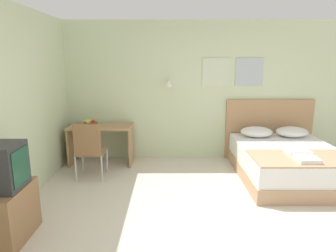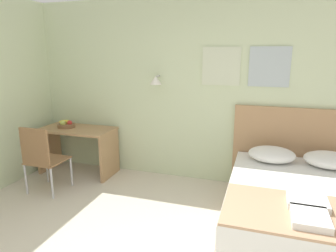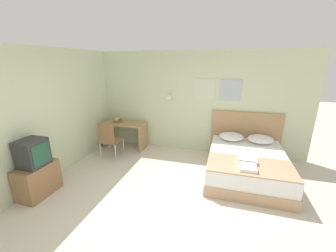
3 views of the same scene
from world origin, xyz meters
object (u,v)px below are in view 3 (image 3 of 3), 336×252
fruit_bowl (118,121)px  television (32,153)px  folded_towel_near_foot (247,160)px  tv_stand (38,180)px  folded_towel_mid_bed (248,167)px  throw_blanket (250,166)px  desk (125,130)px  bed (246,165)px  headboard (245,135)px  pillow_right (261,139)px  pillow_left (231,137)px  desk_chair (109,138)px

fruit_bowl → television: 2.51m
folded_towel_near_foot → tv_stand: folded_towel_near_foot is taller
folded_towel_near_foot → folded_towel_mid_bed: same height
throw_blanket → folded_towel_near_foot: bearing=105.7°
folded_towel_mid_bed → desk: 3.49m
throw_blanket → tv_stand: bearing=-162.4°
folded_towel_mid_bed → television: 3.81m
bed → throw_blanket: (0.00, -0.58, 0.28)m
headboard → pillow_right: bearing=-43.8°
pillow_left → desk_chair: bearing=-165.0°
bed → throw_blanket: bearing=-90.0°
throw_blanket → headboard: bearing=90.0°
headboard → television: bearing=-143.0°
bed → pillow_right: pillow_right is taller
tv_stand → bed: bearing=25.4°
folded_towel_near_foot → folded_towel_mid_bed: size_ratio=0.99×
desk → television: size_ratio=2.37×
pillow_right → desk_chair: size_ratio=0.62×
pillow_right → folded_towel_mid_bed: size_ratio=1.67×
throw_blanket → television: size_ratio=3.13×
desk_chair → pillow_right: bearing=12.3°
pillow_right → television: 4.74m
pillow_right → throw_blanket: size_ratio=0.38×
headboard → television: size_ratio=3.48×
television → desk: bearing=79.1°
throw_blanket → tv_stand: size_ratio=2.21×
throw_blanket → desk_chair: bearing=171.0°
headboard → folded_towel_near_foot: bearing=-91.5°
desk → desk_chair: (-0.02, -0.79, 0.03)m
throw_blanket → folded_towel_mid_bed: size_ratio=4.40×
folded_towel_near_foot → desk_chair: desk_chair is taller
desk → fruit_bowl: fruit_bowl is taller
pillow_left → fruit_bowl: (-3.10, 0.02, 0.16)m
bed → tv_stand: size_ratio=2.91×
desk → fruit_bowl: size_ratio=4.17×
bed → desk: (-3.23, 0.72, 0.25)m
pillow_right → tv_stand: pillow_right is taller
pillow_left → pillow_right: 0.66m
bed → headboard: headboard is taller
bed → television: television is taller
pillow_left → fruit_bowl: fruit_bowl is taller
bed → desk_chair: desk_chair is taller
folded_towel_near_foot → folded_towel_mid_bed: 0.28m
pillow_right → folded_towel_near_foot: 1.22m
throw_blanket → folded_towel_mid_bed: 0.16m
tv_stand → television: bearing=0.0°
pillow_left → television: (-3.38, -2.48, 0.22)m
desk → tv_stand: size_ratio=1.67×
pillow_left → throw_blanket: size_ratio=0.38×
bed → fruit_bowl: size_ratio=7.25×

